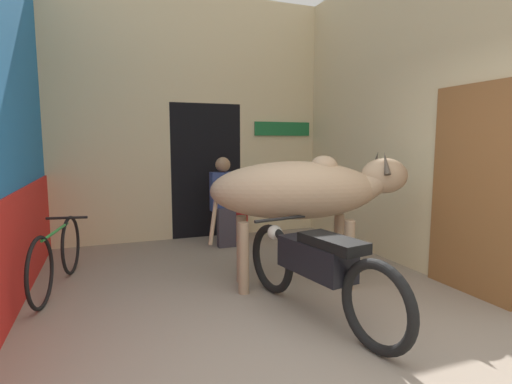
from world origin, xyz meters
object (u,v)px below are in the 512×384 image
at_px(shopkeeper_seated, 224,198).
at_px(plastic_stool, 240,224).
at_px(motorcycle_near, 316,266).
at_px(bicycle, 57,256).
at_px(cow, 304,191).

xyz_separation_m(shopkeeper_seated, plastic_stool, (0.32, 0.21, -0.46)).
bearing_deg(plastic_stool, motorcycle_near, -95.33).
distance_m(motorcycle_near, bicycle, 2.68).
bearing_deg(shopkeeper_seated, plastic_stool, 33.03).
relative_size(motorcycle_near, bicycle, 1.24).
bearing_deg(shopkeeper_seated, motorcycle_near, -88.93).
relative_size(shopkeeper_seated, plastic_stool, 2.82).
distance_m(cow, shopkeeper_seated, 1.99).
height_order(shopkeeper_seated, plastic_stool, shopkeeper_seated).
relative_size(cow, shopkeeper_seated, 1.64).
relative_size(cow, bicycle, 1.29).
xyz_separation_m(motorcycle_near, bicycle, (-2.18, 1.55, -0.11)).
xyz_separation_m(bicycle, shopkeeper_seated, (2.13, 1.14, 0.35)).
distance_m(bicycle, plastic_stool, 2.80).
xyz_separation_m(cow, plastic_stool, (0.00, 2.15, -0.77)).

